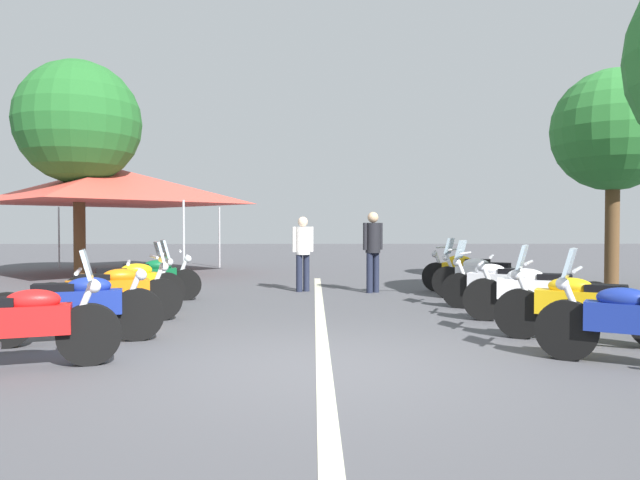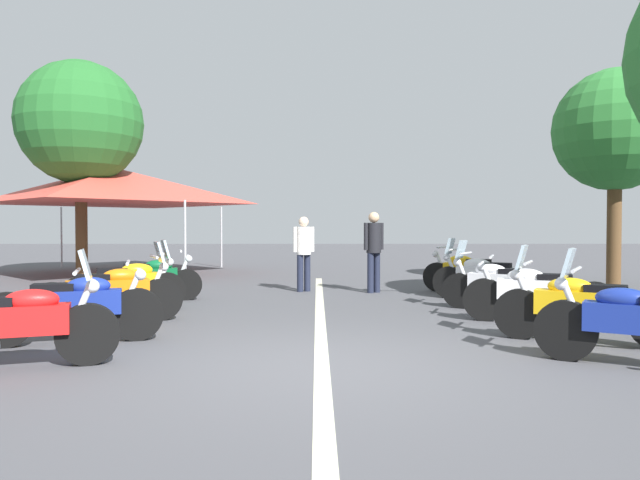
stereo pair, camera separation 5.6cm
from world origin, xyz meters
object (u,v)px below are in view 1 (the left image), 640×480
Objects in this scene: motorcycle_right_row_5 at (466,272)px; roadside_tree_1 at (613,131)px; motorcycle_right_row_2 at (537,292)px; motorcycle_right_row_4 at (484,276)px; motorcycle_left_row_3 at (127,284)px; motorcycle_left_row_4 at (149,278)px; motorcycle_left_row_1 at (75,306)px; motorcycle_left_row_2 at (110,292)px; roadside_tree_0 at (78,123)px; motorcycle_right_row_3 at (499,284)px; bystander_0 at (303,248)px; motorcycle_right_row_0 at (640,322)px; motorcycle_right_row_1 at (583,306)px; bystander_1 at (373,245)px; motorcycle_left_row_0 at (17,324)px; event_tent at (111,186)px.

motorcycle_right_row_5 is 5.06m from roadside_tree_1.
motorcycle_right_row_2 is 2.67m from motorcycle_right_row_4.
motorcycle_left_row_4 is (1.33, 0.00, -0.02)m from motorcycle_left_row_3.
motorcycle_left_row_1 is 1.03× the size of motorcycle_left_row_2.
motorcycle_right_row_4 reaches higher than motorcycle_left_row_1.
motorcycle_left_row_1 is at bearing -158.46° from roadside_tree_0.
bystander_0 is (2.94, 3.40, 0.50)m from motorcycle_right_row_3.
roadside_tree_0 is (5.03, 3.34, 3.83)m from motorcycle_left_row_4.
roadside_tree_0 is at bearing 94.90° from motorcycle_left_row_1.
bystander_0 is at bearing 31.75° from motorcycle_left_row_2.
motorcycle_left_row_4 is at bearing -8.44° from motorcycle_right_row_0.
motorcycle_left_row_4 is at bearing 67.53° from motorcycle_left_row_3.
bystander_1 is at bearing -42.29° from motorcycle_right_row_1.
motorcycle_left_row_4 is (2.56, 0.15, -0.02)m from motorcycle_left_row_2.
motorcycle_right_row_0 is at bearing -136.35° from roadside_tree_0.
roadside_tree_0 reaches higher than roadside_tree_1.
motorcycle_left_row_0 is 7.97m from bystander_1.
motorcycle_left_row_2 is at bearing -64.77° from bystander_0.
roadside_tree_0 is (9.06, 3.57, 3.82)m from motorcycle_left_row_1.
motorcycle_right_row_0 is 1.07× the size of bystander_1.
motorcycle_left_row_4 is 1.04× the size of motorcycle_right_row_4.
roadside_tree_1 is 0.83× the size of event_tent.
roadside_tree_0 is (10.35, 3.52, 3.81)m from motorcycle_left_row_0.
motorcycle_right_row_1 is 1.48m from motorcycle_right_row_2.
motorcycle_left_row_1 is 1.17× the size of motorcycle_right_row_5.
motorcycle_left_row_1 is at bearing -107.85° from motorcycle_left_row_3.
motorcycle_left_row_2 is at bearing -161.01° from event_tent.
motorcycle_left_row_0 is 1.11× the size of motorcycle_right_row_5.
motorcycle_right_row_4 is at bearing -69.79° from motorcycle_right_row_2.
motorcycle_left_row_0 is at bearing 38.50° from motorcycle_right_row_1.
motorcycle_left_row_0 is 2.76m from motorcycle_left_row_2.
motorcycle_left_row_2 is 1.09× the size of motorcycle_right_row_0.
motorcycle_right_row_3 is at bearing -59.38° from motorcycle_right_row_1.
bystander_1 is (6.67, 2.05, 0.56)m from motorcycle_right_row_0.
motorcycle_right_row_4 is at bearing -65.53° from motorcycle_right_row_3.
motorcycle_right_row_3 is 0.96× the size of motorcycle_right_row_4.
bystander_1 reaches higher than motorcycle_right_row_2.
motorcycle_right_row_5 is (5.30, -6.22, -0.01)m from motorcycle_left_row_1.
motorcycle_right_row_4 is 1.06× the size of motorcycle_right_row_5.
motorcycle_left_row_0 is at bearing -165.17° from event_tent.
motorcycle_right_row_1 is 1.12× the size of motorcycle_right_row_5.
motorcycle_left_row_3 is at bearing 42.02° from motorcycle_right_row_4.
roadside_tree_0 reaches higher than motorcycle_right_row_1.
bystander_1 reaches higher than motorcycle_right_row_3.
motorcycle_right_row_0 is (-1.26, -6.26, 0.01)m from motorcycle_left_row_1.
motorcycle_right_row_4 reaches higher than motorcycle_left_row_4.
event_tent reaches higher than motorcycle_right_row_3.
event_tent is at bearing -23.31° from motorcycle_right_row_2.
bystander_0 is 0.32× the size of roadside_tree_1.
bystander_1 is (5.46, 2.04, 0.56)m from motorcycle_right_row_1.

